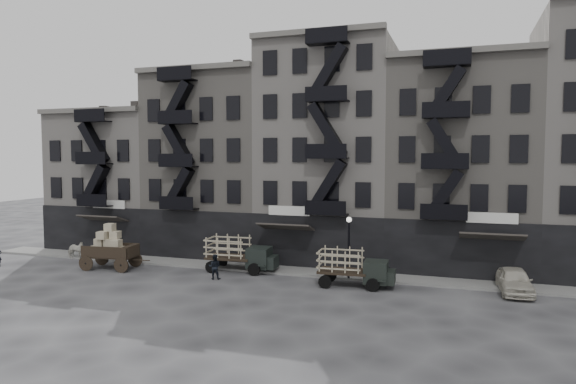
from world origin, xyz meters
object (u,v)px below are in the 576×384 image
(pedestrian_mid, at_px, (215,267))
(stake_truck_west, at_px, (240,252))
(car_east, at_px, (515,281))
(stake_truck_east, at_px, (354,265))
(horse, at_px, (75,250))
(wagon, at_px, (109,243))

(pedestrian_mid, bearing_deg, stake_truck_west, -118.48)
(stake_truck_west, relative_size, car_east, 1.15)
(car_east, bearing_deg, stake_truck_west, 176.20)
(stake_truck_west, xyz_separation_m, stake_truck_east, (8.67, -1.60, -0.08))
(car_east, height_order, pedestrian_mid, pedestrian_mid)
(stake_truck_east, relative_size, car_east, 1.08)
(horse, distance_m, stake_truck_east, 23.10)
(horse, xyz_separation_m, pedestrian_mid, (13.72, -2.44, 0.10))
(horse, height_order, pedestrian_mid, pedestrian_mid)
(horse, bearing_deg, stake_truck_east, -93.03)
(wagon, distance_m, pedestrian_mid, 8.91)
(car_east, distance_m, pedestrian_mid, 19.12)
(horse, relative_size, pedestrian_mid, 1.04)
(stake_truck_east, bearing_deg, car_east, 6.47)
(horse, xyz_separation_m, stake_truck_west, (14.38, 0.22, 0.71))
(wagon, xyz_separation_m, pedestrian_mid, (8.84, -0.44, -1.05))
(horse, distance_m, pedestrian_mid, 13.93)
(horse, xyz_separation_m, stake_truck_east, (23.05, -1.38, 0.63))
(wagon, distance_m, stake_truck_east, 18.19)
(horse, bearing_deg, pedestrian_mid, -99.66)
(stake_truck_west, height_order, car_east, stake_truck_west)
(wagon, xyz_separation_m, stake_truck_west, (9.50, 2.22, -0.44))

